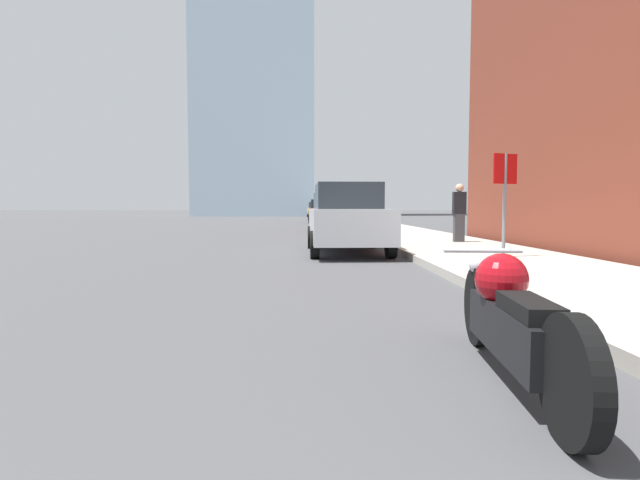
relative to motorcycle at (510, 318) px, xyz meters
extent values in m
cube|color=#9E998E|center=(2.55, 35.03, -0.33)|extent=(3.38, 240.00, 0.15)
cylinder|color=black|center=(0.08, 0.84, -0.09)|extent=(0.16, 0.65, 0.65)
cylinder|color=black|center=(-0.09, -0.94, -0.09)|extent=(0.16, 0.65, 0.65)
cube|color=black|center=(-0.01, -0.05, -0.07)|extent=(0.37, 1.38, 0.33)
sphere|color=#9E0C14|center=(0.02, 0.22, 0.23)|extent=(0.37, 0.37, 0.37)
cube|color=black|center=(-0.03, -0.34, 0.14)|extent=(0.27, 0.64, 0.10)
sphere|color=silver|center=(0.08, 0.87, 0.26)|extent=(0.16, 0.16, 0.16)
cylinder|color=silver|center=(0.07, 0.74, 0.39)|extent=(0.62, 0.09, 0.04)
cube|color=#BCBCC1|center=(-0.35, 9.28, 0.30)|extent=(1.88, 4.61, 0.79)
cube|color=#23282D|center=(-0.35, 9.28, 1.01)|extent=(1.57, 2.22, 0.63)
cylinder|color=black|center=(-1.23, 10.68, -0.10)|extent=(0.21, 0.63, 0.63)
cylinder|color=black|center=(0.48, 10.71, -0.10)|extent=(0.21, 0.63, 0.63)
cylinder|color=black|center=(-1.18, 7.84, -0.10)|extent=(0.21, 0.63, 0.63)
cylinder|color=black|center=(0.53, 7.87, -0.10)|extent=(0.21, 0.63, 0.63)
cube|color=red|center=(-0.18, 21.18, 0.31)|extent=(2.08, 3.94, 0.78)
cube|color=#23282D|center=(-0.18, 21.18, 1.08)|extent=(1.70, 1.93, 0.76)
cylinder|color=black|center=(-1.14, 22.32, -0.08)|extent=(0.23, 0.66, 0.65)
cylinder|color=black|center=(0.65, 22.42, -0.08)|extent=(0.23, 0.66, 0.65)
cylinder|color=black|center=(-1.01, 19.94, -0.08)|extent=(0.23, 0.66, 0.65)
cylinder|color=black|center=(0.78, 20.04, -0.08)|extent=(0.23, 0.66, 0.65)
cube|color=#1E3899|center=(-0.30, 33.49, 0.26)|extent=(1.83, 4.01, 0.72)
cube|color=#23282D|center=(-0.30, 33.49, 0.96)|extent=(1.55, 1.93, 0.69)
cylinder|color=black|center=(-1.17, 34.73, -0.10)|extent=(0.20, 0.61, 0.61)
cylinder|color=black|center=(0.57, 34.73, -0.10)|extent=(0.20, 0.61, 0.61)
cylinder|color=black|center=(-1.17, 32.24, -0.10)|extent=(0.20, 0.61, 0.61)
cylinder|color=black|center=(0.57, 32.24, -0.10)|extent=(0.20, 0.61, 0.61)
cube|color=gold|center=(-0.29, 44.11, 0.32)|extent=(1.89, 4.09, 0.76)
cube|color=#23282D|center=(-0.29, 44.11, 0.98)|extent=(1.61, 1.96, 0.58)
cylinder|color=black|center=(-1.19, 45.38, -0.06)|extent=(0.20, 0.70, 0.70)
cylinder|color=black|center=(0.61, 45.38, -0.06)|extent=(0.20, 0.70, 0.70)
cylinder|color=black|center=(-1.19, 42.84, -0.06)|extent=(0.20, 0.70, 0.70)
cylinder|color=black|center=(0.61, 42.84, -0.06)|extent=(0.20, 0.70, 0.70)
cube|color=silver|center=(-0.40, 56.98, 0.29)|extent=(1.95, 4.17, 0.68)
cube|color=#23282D|center=(-0.40, 56.98, 0.98)|extent=(1.55, 2.04, 0.70)
cylinder|color=black|center=(-1.10, 58.29, -0.05)|extent=(0.25, 0.73, 0.72)
cylinder|color=black|center=(0.48, 58.18, -0.05)|extent=(0.25, 0.73, 0.72)
cylinder|color=black|center=(-1.28, 55.78, -0.05)|extent=(0.25, 0.73, 0.72)
cylinder|color=black|center=(0.30, 55.67, -0.05)|extent=(0.25, 0.73, 0.72)
cylinder|color=slate|center=(2.62, 6.71, 0.77)|extent=(0.07, 0.07, 2.07)
cube|color=red|center=(2.62, 6.71, 1.51)|extent=(0.57, 0.26, 0.60)
cube|color=#38383D|center=(3.03, 11.05, 0.14)|extent=(0.29, 0.20, 0.80)
cube|color=black|center=(3.03, 11.05, 0.86)|extent=(0.36, 0.20, 0.64)
sphere|color=tan|center=(3.03, 11.05, 1.30)|extent=(0.23, 0.23, 0.23)
camera|label=1|loc=(-1.34, -3.23, 0.73)|focal=28.00mm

